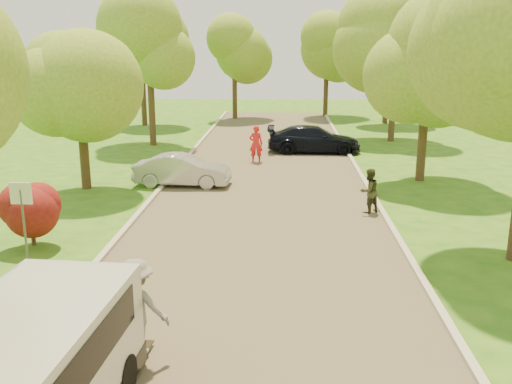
% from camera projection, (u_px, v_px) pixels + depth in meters
% --- Properties ---
extents(ground, '(100.00, 100.00, 0.00)m').
position_uv_depth(ground, '(242.00, 352.00, 10.49)').
color(ground, '#265F16').
rests_on(ground, ground).
extents(road, '(8.00, 60.00, 0.01)m').
position_uv_depth(road, '(260.00, 221.00, 18.22)').
color(road, '#4C4438').
rests_on(road, ground).
extents(curb_left, '(0.18, 60.00, 0.12)m').
position_uv_depth(curb_left, '(135.00, 218.00, 18.40)').
color(curb_left, '#B2AD9E').
rests_on(curb_left, ground).
extents(curb_right, '(0.18, 60.00, 0.12)m').
position_uv_depth(curb_right, '(388.00, 221.00, 18.02)').
color(curb_right, '#B2AD9E').
rests_on(curb_right, ground).
extents(street_sign, '(0.55, 0.06, 2.17)m').
position_uv_depth(street_sign, '(22.00, 206.00, 14.23)').
color(street_sign, '#59595E').
rests_on(street_sign, ground).
extents(red_shrub, '(1.70, 1.70, 1.95)m').
position_uv_depth(red_shrub, '(30.00, 207.00, 15.82)').
color(red_shrub, '#382619').
rests_on(red_shrub, ground).
extents(tree_l_midb, '(4.30, 4.20, 6.62)m').
position_uv_depth(tree_l_midb, '(83.00, 69.00, 21.26)').
color(tree_l_midb, '#382619').
rests_on(tree_l_midb, ground).
extents(tree_l_far, '(4.92, 4.80, 7.79)m').
position_uv_depth(tree_l_far, '(153.00, 45.00, 30.68)').
color(tree_l_far, '#382619').
rests_on(tree_l_far, ground).
extents(tree_r_midb, '(4.51, 4.40, 7.01)m').
position_uv_depth(tree_r_midb, '(433.00, 60.00, 22.49)').
color(tree_r_midb, '#382619').
rests_on(tree_r_midb, ground).
extents(tree_r_far, '(5.33, 5.20, 8.34)m').
position_uv_depth(tree_r_far, '(401.00, 38.00, 31.89)').
color(tree_r_far, '#382619').
rests_on(tree_r_far, ground).
extents(tree_bg_a, '(5.12, 5.00, 7.72)m').
position_uv_depth(tree_bg_a, '(144.00, 47.00, 38.57)').
color(tree_bg_a, '#382619').
rests_on(tree_bg_a, ground).
extents(tree_bg_b, '(5.12, 5.00, 7.95)m').
position_uv_depth(tree_bg_b, '(392.00, 44.00, 39.65)').
color(tree_bg_b, '#382619').
rests_on(tree_bg_b, ground).
extents(tree_bg_c, '(4.92, 4.80, 7.33)m').
position_uv_depth(tree_bg_c, '(237.00, 51.00, 42.23)').
color(tree_bg_c, '#382619').
rests_on(tree_bg_c, ground).
extents(tree_bg_d, '(5.12, 5.00, 7.72)m').
position_uv_depth(tree_bg_d, '(330.00, 47.00, 43.76)').
color(tree_bg_d, '#382619').
rests_on(tree_bg_d, ground).
extents(silver_sedan, '(3.88, 1.52, 1.26)m').
position_uv_depth(silver_sedan, '(182.00, 170.00, 22.70)').
color(silver_sedan, '#AAA9AE').
rests_on(silver_sedan, ground).
extents(dark_sedan, '(4.85, 2.02, 1.40)m').
position_uv_depth(dark_sedan, '(314.00, 139.00, 29.70)').
color(dark_sedan, black).
rests_on(dark_sedan, ground).
extents(longboard, '(0.35, 0.93, 0.11)m').
position_uv_depth(longboard, '(139.00, 353.00, 10.26)').
color(longboard, black).
rests_on(longboard, ground).
extents(skateboarder, '(1.22, 0.78, 1.78)m').
position_uv_depth(skateboarder, '(137.00, 307.00, 10.03)').
color(skateboarder, slate).
rests_on(skateboarder, longboard).
extents(person_striped, '(0.66, 0.44, 1.78)m').
position_uv_depth(person_striped, '(256.00, 144.00, 27.17)').
color(person_striped, red).
rests_on(person_striped, ground).
extents(person_olive, '(0.93, 0.89, 1.51)m').
position_uv_depth(person_olive, '(369.00, 191.00, 18.98)').
color(person_olive, '#31341F').
rests_on(person_olive, ground).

